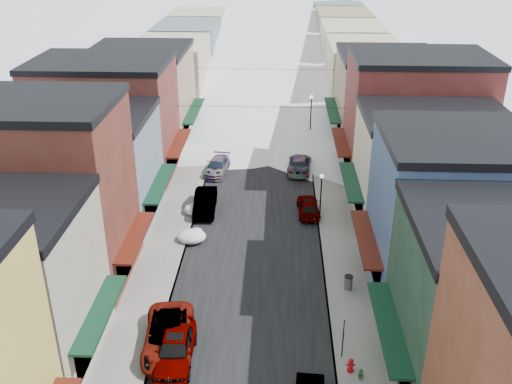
# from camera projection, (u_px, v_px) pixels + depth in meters

# --- Properties ---
(road) EXTENTS (10.00, 160.00, 0.01)m
(road) POSITION_uv_depth(u_px,v_px,m) (266.00, 107.00, 74.27)
(road) COLOR black
(road) RESTS_ON ground
(sidewalk_left) EXTENTS (3.20, 160.00, 0.15)m
(sidewalk_left) POSITION_uv_depth(u_px,v_px,m) (216.00, 106.00, 74.49)
(sidewalk_left) COLOR gray
(sidewalk_left) RESTS_ON ground
(sidewalk_right) EXTENTS (3.20, 160.00, 0.15)m
(sidewalk_right) POSITION_uv_depth(u_px,v_px,m) (317.00, 107.00, 73.98)
(sidewalk_right) COLOR gray
(sidewalk_right) RESTS_ON ground
(curb_left) EXTENTS (0.10, 160.00, 0.15)m
(curb_left) POSITION_uv_depth(u_px,v_px,m) (227.00, 106.00, 74.43)
(curb_left) COLOR slate
(curb_left) RESTS_ON ground
(curb_right) EXTENTS (0.10, 160.00, 0.15)m
(curb_right) POSITION_uv_depth(u_px,v_px,m) (305.00, 107.00, 74.04)
(curb_right) COLOR slate
(curb_right) RESTS_ON ground
(bldg_l_brick_near) EXTENTS (12.30, 8.20, 12.50)m
(bldg_l_brick_near) POSITION_uv_depth(u_px,v_px,m) (37.00, 194.00, 36.50)
(bldg_l_brick_near) COLOR maroon
(bldg_l_brick_near) RESTS_ON ground
(bldg_l_grayblue) EXTENTS (11.30, 9.20, 9.00)m
(bldg_l_grayblue) POSITION_uv_depth(u_px,v_px,m) (89.00, 167.00, 44.89)
(bldg_l_grayblue) COLOR gray
(bldg_l_grayblue) RESTS_ON ground
(bldg_l_brick_far) EXTENTS (13.30, 9.20, 11.00)m
(bldg_l_brick_far) POSITION_uv_depth(u_px,v_px,m) (107.00, 119.00, 52.61)
(bldg_l_brick_far) COLOR maroon
(bldg_l_brick_far) RESTS_ON ground
(bldg_l_tan) EXTENTS (11.30, 11.20, 10.00)m
(bldg_l_tan) POSITION_uv_depth(u_px,v_px,m) (142.00, 94.00, 61.80)
(bldg_l_tan) COLOR tan
(bldg_l_tan) RESTS_ON ground
(bldg_r_green) EXTENTS (11.30, 9.20, 9.50)m
(bldg_r_green) POSITION_uv_depth(u_px,v_px,m) (505.00, 304.00, 28.45)
(bldg_r_green) COLOR #1A3728
(bldg_r_green) RESTS_ON ground
(bldg_r_blue) EXTENTS (11.30, 9.20, 10.50)m
(bldg_r_blue) POSITION_uv_depth(u_px,v_px,m) (457.00, 212.00, 36.35)
(bldg_r_blue) COLOR #395181
(bldg_r_blue) RESTS_ON ground
(bldg_r_cream) EXTENTS (12.30, 9.20, 9.00)m
(bldg_r_cream) POSITION_uv_depth(u_px,v_px,m) (430.00, 168.00, 44.76)
(bldg_r_cream) COLOR beige
(bldg_r_cream) RESTS_ON ground
(bldg_r_brick_far) EXTENTS (13.30, 9.20, 11.50)m
(bldg_r_brick_far) POSITION_uv_depth(u_px,v_px,m) (415.00, 117.00, 52.31)
(bldg_r_brick_far) COLOR maroon
(bldg_r_brick_far) RESTS_ON ground
(bldg_r_tan) EXTENTS (11.30, 11.20, 9.50)m
(bldg_r_tan) POSITION_uv_depth(u_px,v_px,m) (385.00, 97.00, 61.80)
(bldg_r_tan) COLOR #8C765C
(bldg_r_tan) RESTS_ON ground
(distant_blocks) EXTENTS (34.00, 55.00, 8.00)m
(distant_blocks) POSITION_uv_depth(u_px,v_px,m) (270.00, 42.00, 93.27)
(distant_blocks) COLOR gray
(distant_blocks) RESTS_ON ground
(overhead_cables) EXTENTS (16.40, 15.04, 0.04)m
(overhead_cables) POSITION_uv_depth(u_px,v_px,m) (263.00, 86.00, 60.33)
(overhead_cables) COLOR black
(overhead_cables) RESTS_ON ground
(car_white_suv) EXTENTS (3.27, 6.09, 1.62)m
(car_white_suv) POSITION_uv_depth(u_px,v_px,m) (168.00, 336.00, 32.26)
(car_white_suv) COLOR silver
(car_white_suv) RESTS_ON ground
(car_silver_sedan) EXTENTS (2.07, 4.99, 1.69)m
(car_silver_sedan) POSITION_uv_depth(u_px,v_px,m) (175.00, 348.00, 31.31)
(car_silver_sedan) COLOR #A2A5AB
(car_silver_sedan) RESTS_ON ground
(car_dark_hatch) EXTENTS (1.94, 5.03, 1.63)m
(car_dark_hatch) POSITION_uv_depth(u_px,v_px,m) (205.00, 202.00, 47.55)
(car_dark_hatch) COLOR black
(car_dark_hatch) RESTS_ON ground
(car_silver_wagon) EXTENTS (2.44, 4.88, 1.36)m
(car_silver_wagon) POSITION_uv_depth(u_px,v_px,m) (217.00, 166.00, 54.74)
(car_silver_wagon) COLOR #97999F
(car_silver_wagon) RESTS_ON ground
(car_gray_suv) EXTENTS (1.89, 4.31, 1.45)m
(car_gray_suv) POSITION_uv_depth(u_px,v_px,m) (308.00, 206.00, 47.11)
(car_gray_suv) COLOR gray
(car_gray_suv) RESTS_ON ground
(car_black_sedan) EXTENTS (2.62, 5.47, 1.54)m
(car_black_sedan) POSITION_uv_depth(u_px,v_px,m) (299.00, 164.00, 55.16)
(car_black_sedan) COLOR black
(car_black_sedan) RESTS_ON ground
(car_lane_silver) EXTENTS (2.00, 4.51, 1.51)m
(car_lane_silver) POSITION_uv_depth(u_px,v_px,m) (260.00, 103.00, 73.37)
(car_lane_silver) COLOR gray
(car_lane_silver) RESTS_ON ground
(car_lane_white) EXTENTS (3.50, 6.39, 1.70)m
(car_lane_white) POSITION_uv_depth(u_px,v_px,m) (279.00, 74.00, 86.76)
(car_lane_white) COLOR white
(car_lane_white) RESTS_ON ground
(fire_hydrant) EXTENTS (0.49, 0.37, 0.84)m
(fire_hydrant) POSITION_uv_depth(u_px,v_px,m) (351.00, 366.00, 30.51)
(fire_hydrant) COLOR red
(fire_hydrant) RESTS_ON sidewalk_right
(parking_sign) EXTENTS (0.07, 0.34, 2.50)m
(parking_sign) POSITION_uv_depth(u_px,v_px,m) (343.00, 336.00, 31.08)
(parking_sign) COLOR black
(parking_sign) RESTS_ON sidewalk_right
(trash_can) EXTENTS (0.57, 0.57, 0.98)m
(trash_can) POSITION_uv_depth(u_px,v_px,m) (348.00, 282.00, 37.33)
(trash_can) COLOR #5C6062
(trash_can) RESTS_ON sidewalk_right
(streetlamp_near) EXTENTS (0.32, 0.32, 3.88)m
(streetlamp_near) POSITION_uv_depth(u_px,v_px,m) (321.00, 191.00, 45.38)
(streetlamp_near) COLOR black
(streetlamp_near) RESTS_ON sidewalk_right
(streetlamp_far) EXTENTS (0.41, 0.41, 4.95)m
(streetlamp_far) POSITION_uv_depth(u_px,v_px,m) (311.00, 111.00, 61.97)
(streetlamp_far) COLOR black
(streetlamp_far) RESTS_ON sidewalk_right
(planter_far) EXTENTS (0.43, 0.43, 0.57)m
(planter_far) POSITION_uv_depth(u_px,v_px,m) (361.00, 374.00, 30.08)
(planter_far) COLOR #2D5C2A
(planter_far) RESTS_ON sidewalk_right
(snow_pile_near) EXTENTS (2.55, 2.77, 1.08)m
(snow_pile_near) POSITION_uv_depth(u_px,v_px,m) (169.00, 315.00, 34.45)
(snow_pile_near) COLOR white
(snow_pile_near) RESTS_ON ground
(snow_pile_mid) EXTENTS (2.18, 2.54, 0.92)m
(snow_pile_mid) POSITION_uv_depth(u_px,v_px,m) (192.00, 236.00, 43.20)
(snow_pile_mid) COLOR white
(snow_pile_mid) RESTS_ON ground
(snow_pile_far) EXTENTS (2.24, 2.58, 0.95)m
(snow_pile_far) POSITION_uv_depth(u_px,v_px,m) (198.00, 209.00, 47.22)
(snow_pile_far) COLOR white
(snow_pile_far) RESTS_ON ground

